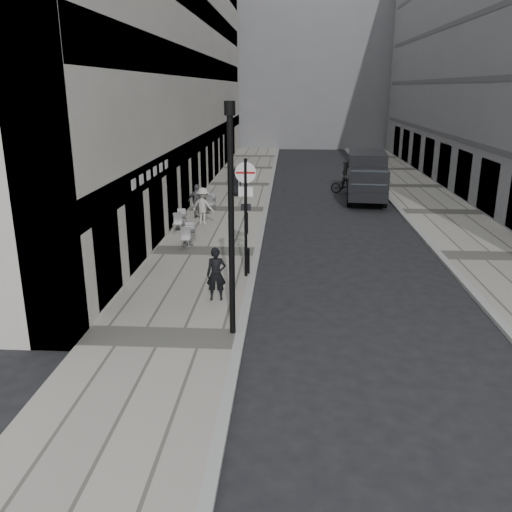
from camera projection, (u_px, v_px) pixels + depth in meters
The scene contains 18 objects.
ground at pixel (227, 402), 11.12m from camera, with size 120.00×120.00×0.00m, color black.
sidewalk at pixel (228, 210), 28.37m from camera, with size 4.00×60.00×0.12m, color gray.
far_sidewalk at pixel (441, 213), 27.74m from camera, with size 4.00×60.00×0.12m, color gray.
building_left at pixel (170, 38), 32.14m from camera, with size 4.00×45.00×18.00m, color beige.
building_far at pixel (294, 43), 61.13m from camera, with size 24.00×16.00×22.00m, color slate.
walking_man at pixel (216, 274), 15.97m from camera, with size 0.58×0.38×1.60m, color black.
sign_post at pixel (246, 203), 17.48m from camera, with size 0.67×0.10×3.93m.
lamppost at pixel (231, 211), 13.07m from camera, with size 0.26×0.26×5.78m.
bollard_near at pixel (247, 224), 23.39m from camera, with size 0.12×0.12×0.88m, color black.
bollard_far at pixel (248, 262), 18.36m from camera, with size 0.11×0.11×0.84m, color black.
panel_van at pixel (367, 174), 30.68m from camera, with size 2.61×5.81×2.65m.
cyclist at pixel (346, 181), 32.73m from camera, with size 1.96×1.31×2.00m.
pedestrian_a at pixel (198, 201), 26.15m from camera, with size 0.96×0.40×1.64m, color #57575C.
pedestrian_b at pixel (203, 206), 24.85m from camera, with size 1.11×0.64×1.71m, color #BBB4AD.
pedestrian_c at pixel (235, 182), 31.43m from camera, with size 0.79×0.51×1.61m, color black.
cafe_table_near at pixel (188, 235), 21.59m from camera, with size 0.67×1.52×0.87m.
cafe_table_mid at pixel (180, 220), 23.95m from camera, with size 0.69×1.55×0.88m.
cafe_table_far at pixel (211, 203), 27.81m from camera, with size 0.63×1.42×0.81m.
Camera 1 is at (1.18, -9.67, 6.18)m, focal length 38.00 mm.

